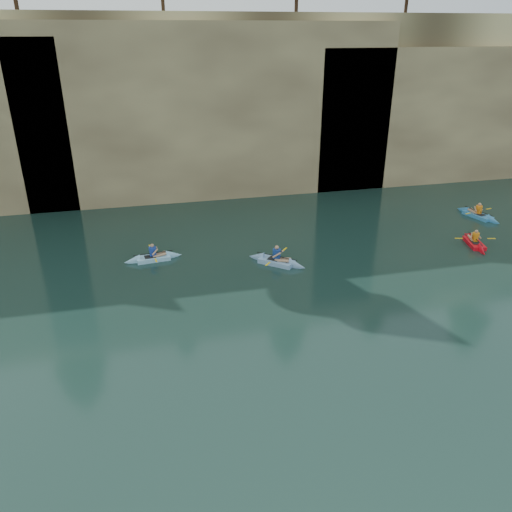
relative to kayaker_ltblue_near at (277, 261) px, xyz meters
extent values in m
plane|color=black|center=(-3.03, -10.81, -0.15)|extent=(160.00, 160.00, 0.00)
cube|color=#CCBA7D|center=(-3.03, 19.19, 5.85)|extent=(70.00, 16.00, 12.00)
cube|color=tan|center=(-1.03, 11.79, 5.55)|extent=(24.00, 2.40, 11.40)
cube|color=tan|center=(18.97, 11.79, 4.77)|extent=(26.00, 2.40, 9.84)
cube|color=black|center=(-7.03, 11.14, 1.45)|extent=(3.50, 1.00, 3.20)
cube|color=black|center=(6.97, 11.14, 2.10)|extent=(5.00, 1.00, 4.50)
cube|color=#7CA4CF|center=(0.00, 0.00, -0.02)|extent=(2.29, 2.12, 0.27)
cone|color=#7CA4CF|center=(0.84, -0.73, -0.02)|extent=(1.11, 1.10, 0.73)
cone|color=#7CA4CF|center=(-0.84, 0.72, -0.02)|extent=(1.11, 1.10, 0.73)
cube|color=black|center=(-0.11, 0.10, 0.09)|extent=(0.71, 0.71, 0.04)
cube|color=navy|center=(0.00, 0.00, 0.37)|extent=(0.39, 0.38, 0.49)
sphere|color=tan|center=(0.00, 0.00, 0.72)|extent=(0.21, 0.21, 0.21)
cylinder|color=black|center=(0.00, 0.00, 0.26)|extent=(1.66, 1.44, 0.04)
cube|color=yellow|center=(0.64, 0.74, 0.26)|extent=(0.33, 0.37, 0.02)
cube|color=yellow|center=(-0.64, -0.74, 0.26)|extent=(0.33, 0.37, 0.02)
cube|color=red|center=(10.92, -0.21, -0.03)|extent=(1.22, 2.36, 0.24)
cone|color=red|center=(11.19, 0.82, -0.03)|extent=(0.83, 0.93, 0.65)
cone|color=red|center=(10.66, -1.24, -0.03)|extent=(0.83, 0.93, 0.65)
cube|color=black|center=(10.89, -0.36, 0.06)|extent=(0.53, 0.63, 0.04)
cube|color=orange|center=(10.92, -0.21, 0.31)|extent=(0.26, 0.33, 0.44)
sphere|color=tan|center=(10.92, -0.21, 0.62)|extent=(0.18, 0.18, 0.18)
cylinder|color=black|center=(10.92, -0.21, 0.23)|extent=(0.51, 1.87, 0.04)
cube|color=yellow|center=(10.09, 0.00, 0.23)|extent=(0.43, 0.18, 0.02)
cube|color=yellow|center=(11.76, -0.43, 0.23)|extent=(0.43, 0.18, 0.02)
cube|color=#93D2F6|center=(-5.88, 1.84, -0.03)|extent=(2.30, 0.94, 0.24)
cone|color=#93D2F6|center=(-4.84, 1.96, -0.03)|extent=(0.86, 0.75, 0.67)
cone|color=#93D2F6|center=(-6.92, 1.72, -0.03)|extent=(0.86, 0.75, 0.67)
cube|color=black|center=(-6.03, 1.82, 0.06)|extent=(0.59, 0.48, 0.04)
cube|color=#1C399B|center=(-5.88, 1.84, 0.32)|extent=(0.32, 0.23, 0.45)
sphere|color=tan|center=(-5.88, 1.84, 0.64)|extent=(0.19, 0.19, 0.19)
cylinder|color=black|center=(-5.88, 1.84, 0.23)|extent=(1.96, 0.26, 0.04)
cube|color=yellow|center=(-5.98, 2.72, 0.23)|extent=(0.13, 0.43, 0.02)
cube|color=yellow|center=(-5.78, 0.96, 0.23)|extent=(0.13, 0.43, 0.02)
cube|color=#3A8BC7|center=(13.82, 3.55, -0.02)|extent=(1.31, 2.57, 0.25)
cone|color=#3A8BC7|center=(13.53, 4.68, -0.02)|extent=(0.88, 1.01, 0.69)
cone|color=#3A8BC7|center=(14.11, 2.43, -0.02)|extent=(0.88, 1.01, 0.69)
cube|color=black|center=(13.86, 3.41, 0.07)|extent=(0.55, 0.64, 0.04)
cube|color=orange|center=(13.82, 3.55, 0.34)|extent=(0.27, 0.35, 0.46)
sphere|color=tan|center=(13.82, 3.55, 0.67)|extent=(0.19, 0.19, 0.19)
cylinder|color=black|center=(13.82, 3.55, 0.24)|extent=(0.54, 1.98, 0.04)
cube|color=yellow|center=(12.94, 3.33, 0.24)|extent=(0.43, 0.18, 0.02)
cube|color=yellow|center=(14.71, 3.78, 0.24)|extent=(0.43, 0.18, 0.02)
camera|label=1|loc=(-6.16, -21.34, 10.40)|focal=35.00mm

